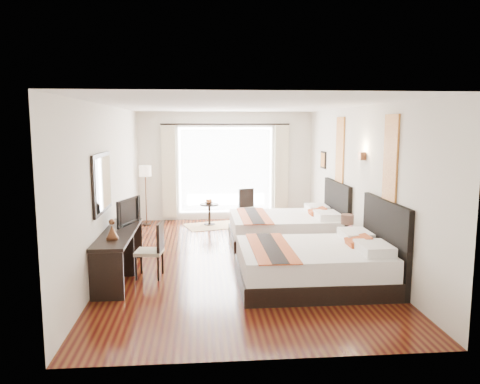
{
  "coord_description": "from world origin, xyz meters",
  "views": [
    {
      "loc": [
        -0.66,
        -8.36,
        2.47
      ],
      "look_at": [
        0.07,
        0.1,
        1.24
      ],
      "focal_mm": 35.0,
      "sensor_mm": 36.0,
      "label": 1
    }
  ],
  "objects": [
    {
      "name": "fruit_bowl",
      "position": [
        -0.45,
        3.05,
        0.56
      ],
      "size": [
        0.25,
        0.25,
        0.05
      ],
      "primitive_type": "imported",
      "rotation": [
        0.0,
        0.0,
        -0.39
      ],
      "color": "#48291A",
      "rests_on": "side_table"
    },
    {
      "name": "window_chair",
      "position": [
        0.53,
        2.82,
        0.28
      ],
      "size": [
        0.54,
        0.54,
        0.91
      ],
      "rotation": [
        0.0,
        0.0,
        -1.22
      ],
      "color": "beige",
      "rests_on": "floor"
    },
    {
      "name": "jute_rug",
      "position": [
        -0.33,
        2.92,
        0.01
      ],
      "size": [
        1.57,
        1.28,
        0.01
      ],
      "primitive_type": "cube",
      "rotation": [
        0.0,
        0.0,
        0.29
      ],
      "color": "tan",
      "rests_on": "floor"
    },
    {
      "name": "floor_lamp",
      "position": [
        -2.0,
        3.2,
        1.24
      ],
      "size": [
        0.3,
        0.3,
        1.48
      ],
      "color": "black",
      "rests_on": "floor"
    },
    {
      "name": "table_lamp",
      "position": [
        1.98,
        -0.28,
        0.75
      ],
      "size": [
        0.23,
        0.23,
        0.36
      ],
      "color": "black",
      "rests_on": "nightstand"
    },
    {
      "name": "wall_sconce",
      "position": [
        2.19,
        -0.33,
        1.92
      ],
      "size": [
        0.1,
        0.14,
        0.14
      ],
      "primitive_type": "cube",
      "color": "#482A19",
      "rests_on": "wall_headboard"
    },
    {
      "name": "desk_chair",
      "position": [
        -1.48,
        -0.89,
        0.28
      ],
      "size": [
        0.47,
        0.47,
        0.91
      ],
      "rotation": [
        0.0,
        0.0,
        3.03
      ],
      "color": "beige",
      "rests_on": "floor"
    },
    {
      "name": "wall_headboard",
      "position": [
        2.25,
        0.0,
        1.4
      ],
      "size": [
        0.01,
        7.5,
        2.8
      ],
      "primitive_type": "cube",
      "color": "silver",
      "rests_on": "floor"
    },
    {
      "name": "sheer_curtain",
      "position": [
        0.0,
        3.67,
        1.3
      ],
      "size": [
        2.3,
        0.02,
        2.1
      ],
      "primitive_type": "cube",
      "color": "white",
      "rests_on": "wall_window"
    },
    {
      "name": "window_glass",
      "position": [
        0.0,
        3.73,
        1.3
      ],
      "size": [
        2.4,
        0.02,
        2.2
      ],
      "primitive_type": "cube",
      "color": "white",
      "rests_on": "wall_window"
    },
    {
      "name": "wall_window",
      "position": [
        0.0,
        3.75,
        1.4
      ],
      "size": [
        4.5,
        0.01,
        2.8
      ],
      "primitive_type": "cube",
      "color": "silver",
      "rests_on": "floor"
    },
    {
      "name": "art_panel_far",
      "position": [
        2.23,
        1.12,
        1.95
      ],
      "size": [
        0.03,
        0.5,
        1.35
      ],
      "primitive_type": "cube",
      "color": "#983116",
      "rests_on": "wall_headboard"
    },
    {
      "name": "art_panel_near",
      "position": [
        2.23,
        -1.48,
        1.95
      ],
      "size": [
        0.03,
        0.5,
        1.35
      ],
      "primitive_type": "cube",
      "color": "#983116",
      "rests_on": "wall_headboard"
    },
    {
      "name": "mirror_frame",
      "position": [
        -2.22,
        -0.82,
        1.55
      ],
      "size": [
        0.04,
        1.25,
        0.95
      ],
      "primitive_type": "cube",
      "color": "black",
      "rests_on": "wall_desk"
    },
    {
      "name": "ceiling",
      "position": [
        0.0,
        0.0,
        2.79
      ],
      "size": [
        4.5,
        7.5,
        0.02
      ],
      "primitive_type": "cube",
      "color": "white",
      "rests_on": "wall_headboard"
    },
    {
      "name": "wall_desk",
      "position": [
        -2.25,
        0.0,
        1.4
      ],
      "size": [
        0.01,
        7.5,
        2.8
      ],
      "primitive_type": "cube",
      "color": "silver",
      "rests_on": "floor"
    },
    {
      "name": "bronze_figurine",
      "position": [
        -1.99,
        -1.35,
        0.89
      ],
      "size": [
        0.2,
        0.2,
        0.28
      ],
      "primitive_type": null,
      "rotation": [
        0.0,
        0.0,
        -0.07
      ],
      "color": "#482A19",
      "rests_on": "console_desk"
    },
    {
      "name": "television",
      "position": [
        -1.97,
        -0.27,
        0.99
      ],
      "size": [
        0.36,
        0.79,
        0.46
      ],
      "primitive_type": "imported",
      "rotation": [
        0.0,
        0.0,
        1.24
      ],
      "color": "black",
      "rests_on": "console_desk"
    },
    {
      "name": "wall_entry",
      "position": [
        0.0,
        -3.75,
        1.4
      ],
      "size": [
        4.5,
        0.01,
        2.8
      ],
      "primitive_type": "cube",
      "color": "silver",
      "rests_on": "floor"
    },
    {
      "name": "nightstand",
      "position": [
        1.99,
        -0.33,
        0.22
      ],
      "size": [
        0.37,
        0.46,
        0.44
      ],
      "primitive_type": "cube",
      "color": "black",
      "rests_on": "floor"
    },
    {
      "name": "mirror_glass",
      "position": [
        -2.19,
        -0.82,
        1.55
      ],
      "size": [
        0.01,
        1.12,
        0.82
      ],
      "primitive_type": "cube",
      "color": "white",
      "rests_on": "mirror_frame"
    },
    {
      "name": "floor",
      "position": [
        0.0,
        0.0,
        -0.01
      ],
      "size": [
        4.5,
        7.5,
        0.01
      ],
      "primitive_type": "cube",
      "color": "#350C09",
      "rests_on": "ground"
    },
    {
      "name": "console_desk",
      "position": [
        -1.99,
        -0.82,
        0.38
      ],
      "size": [
        0.5,
        2.2,
        0.76
      ],
      "primitive_type": "cube",
      "color": "black",
      "rests_on": "floor"
    },
    {
      "name": "drape_left",
      "position": [
        -1.45,
        3.63,
        1.28
      ],
      "size": [
        0.35,
        0.14,
        2.35
      ],
      "primitive_type": "cube",
      "color": "#BDB692",
      "rests_on": "floor"
    },
    {
      "name": "drape_right",
      "position": [
        1.45,
        3.63,
        1.28
      ],
      "size": [
        0.35,
        0.14,
        2.35
      ],
      "primitive_type": "cube",
      "color": "#BDB692",
      "rests_on": "floor"
    },
    {
      "name": "bed_far",
      "position": [
        1.17,
        1.12,
        0.33
      ],
      "size": [
        2.28,
        1.77,
        1.29
      ],
      "color": "black",
      "rests_on": "floor"
    },
    {
      "name": "vase",
      "position": [
        1.99,
        -0.44,
        0.57
      ],
      "size": [
        0.17,
        0.17,
        0.15
      ],
      "primitive_type": "imported",
      "rotation": [
        0.0,
        0.0,
        -0.26
      ],
      "color": "black",
      "rests_on": "nightstand"
    },
    {
      "name": "bed_near",
      "position": [
        1.15,
        -1.48,
        0.34
      ],
      "size": [
        2.33,
        1.81,
        1.32
      ],
      "color": "black",
      "rests_on": "floor"
    },
    {
      "name": "side_table",
      "position": [
        -0.44,
        3.05,
        0.27
      ],
      "size": [
        0.46,
        0.46,
        0.53
      ],
      "primitive_type": "cylinder",
      "color": "black",
      "rests_on": "floor"
    }
  ]
}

